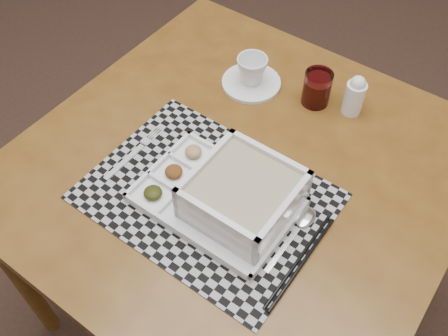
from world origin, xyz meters
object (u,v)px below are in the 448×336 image
Objects in this scene: dining_table at (239,183)px; creamer_bottle at (355,95)px; serving_tray at (236,197)px; cup at (252,70)px; juice_glass at (317,89)px.

dining_table is 9.04× the size of creamer_bottle.
serving_tray reaches higher than cup.
juice_glass is at bearing 91.68° from serving_tray.
dining_table is 0.29m from juice_glass.
dining_table is at bearing -50.42° from cup.
juice_glass is at bearing -167.79° from creamer_bottle.
serving_tray is 0.37m from juice_glass.
dining_table is at bearing -99.98° from juice_glass.
cup is at bearing 116.38° from dining_table.
creamer_bottle is (0.09, 0.02, 0.01)m from juice_glass.
creamer_bottle reaches higher than juice_glass.
creamer_bottle is at bearing 12.21° from juice_glass.
serving_tray is 3.72× the size of juice_glass.
cup is at bearing -168.57° from juice_glass.
serving_tray is at bearing -49.77° from cup.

